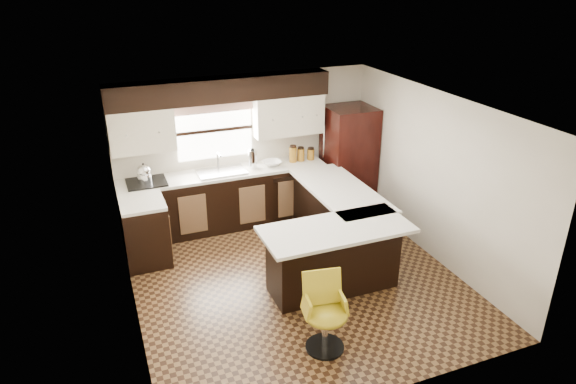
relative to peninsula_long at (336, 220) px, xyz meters
name	(u,v)px	position (x,y,z in m)	size (l,w,h in m)	color
floor	(296,279)	(-0.90, -0.62, -0.45)	(4.40, 4.40, 0.00)	#49301A
ceiling	(297,107)	(-0.90, -0.62, 1.95)	(4.40, 4.40, 0.00)	silver
wall_back	(245,147)	(-0.90, 1.58, 0.75)	(4.40, 4.40, 0.00)	beige
wall_front	(389,294)	(-0.90, -2.83, 0.75)	(4.40, 4.40, 0.00)	beige
wall_left	(125,228)	(-3.00, -0.62, 0.75)	(4.40, 4.40, 0.00)	beige
wall_right	(435,177)	(1.20, -0.62, 0.75)	(4.40, 4.40, 0.00)	beige
base_cab_back	(226,200)	(-1.35, 1.28, 0.00)	(3.30, 0.60, 0.90)	black
base_cab_left	(146,233)	(-2.70, 0.62, 0.00)	(0.60, 0.70, 0.90)	black
counter_back	(224,173)	(-1.35, 1.28, 0.47)	(3.30, 0.60, 0.04)	silver
counter_left	(142,203)	(-2.70, 0.62, 0.47)	(0.60, 0.70, 0.04)	silver
soffit	(221,89)	(-1.30, 1.40, 1.77)	(3.40, 0.35, 0.36)	black
upper_cab_left	(142,130)	(-2.52, 1.40, 1.27)	(0.94, 0.35, 0.64)	beige
upper_cab_right	(288,115)	(-0.22, 1.40, 1.27)	(1.14, 0.35, 0.64)	beige
window_pane	(215,130)	(-1.40, 1.56, 1.10)	(1.20, 0.02, 0.90)	white
valance	(214,107)	(-1.40, 1.52, 1.49)	(1.30, 0.06, 0.18)	#D19B93
sink	(221,172)	(-1.40, 1.25, 0.51)	(0.75, 0.45, 0.03)	#B2B2B7
dishwasher	(290,199)	(-0.35, 0.99, -0.02)	(0.58, 0.03, 0.78)	black
cooktop	(147,182)	(-2.55, 1.25, 0.51)	(0.58, 0.50, 0.03)	black
peninsula_long	(336,220)	(0.00, 0.00, 0.00)	(0.60, 1.95, 0.90)	black
peninsula_return	(333,258)	(-0.53, -0.97, 0.00)	(1.65, 0.60, 0.90)	black
counter_pen_long	(340,190)	(0.05, 0.00, 0.47)	(0.84, 1.95, 0.04)	silver
counter_pen_return	(336,229)	(-0.55, -1.06, 0.47)	(1.89, 0.84, 0.04)	silver
refrigerator	(348,159)	(0.79, 1.17, 0.45)	(0.77, 0.74, 1.80)	black
bar_chair	(326,315)	(-1.12, -2.00, 0.00)	(0.48, 0.48, 0.89)	gold
kettle	(144,173)	(-2.57, 1.26, 0.67)	(0.22, 0.22, 0.29)	silver
percolator	(253,159)	(-0.88, 1.28, 0.64)	(0.14, 0.14, 0.30)	silver
mixing_bowl	(272,163)	(-0.55, 1.28, 0.53)	(0.30, 0.30, 0.07)	white
canister_large	(293,155)	(-0.17, 1.30, 0.62)	(0.12, 0.12, 0.25)	#916018
canister_med	(301,155)	(-0.03, 1.30, 0.60)	(0.12, 0.12, 0.21)	#916018
canister_small	(311,154)	(0.15, 1.30, 0.58)	(0.12, 0.12, 0.18)	#916018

